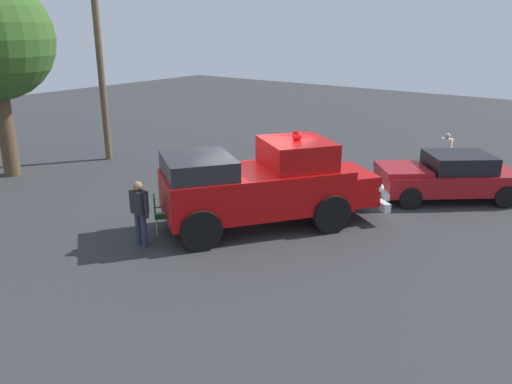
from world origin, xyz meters
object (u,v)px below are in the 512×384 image
object	(u,v)px
vintage_fire_truck	(264,184)
traffic_cone	(316,186)
classic_hot_rod	(447,176)
lawn_chair_spare	(221,170)
lawn_chair_near_truck	(446,151)
utility_pole	(100,65)
lawn_chair_by_car	(160,211)
spectator_seated	(446,149)
spectator_standing	(140,209)

from	to	relation	value
vintage_fire_truck	traffic_cone	world-z (taller)	vintage_fire_truck
classic_hot_rod	lawn_chair_spare	world-z (taller)	classic_hot_rod
vintage_fire_truck	traffic_cone	xyz separation A→B (m)	(0.15, -3.09, -0.89)
traffic_cone	lawn_chair_near_truck	bearing A→B (deg)	-109.67
utility_pole	traffic_cone	size ratio (longest dim) A/B	11.30
lawn_chair_by_car	utility_pole	world-z (taller)	utility_pole
lawn_chair_by_car	lawn_chair_spare	size ratio (longest dim) A/B	1.00
lawn_chair_spare	traffic_cone	size ratio (longest dim) A/B	1.61
lawn_chair_by_car	classic_hot_rod	bearing A→B (deg)	-125.75
vintage_fire_truck	lawn_chair_near_truck	size ratio (longest dim) A/B	6.00
spectator_seated	lawn_chair_near_truck	bearing A→B (deg)	-85.59
vintage_fire_truck	lawn_chair_spare	size ratio (longest dim) A/B	6.00
classic_hot_rod	spectator_standing	distance (m)	9.50
lawn_chair_near_truck	utility_pole	bearing A→B (deg)	32.40
classic_hot_rod	lawn_chair_by_car	distance (m)	8.91
lawn_chair_spare	utility_pole	xyz separation A→B (m)	(6.07, -0.07, 3.14)
vintage_fire_truck	lawn_chair_spare	distance (m)	3.83
vintage_fire_truck	classic_hot_rod	bearing A→B (deg)	-122.26
lawn_chair_near_truck	lawn_chair_spare	size ratio (longest dim) A/B	1.00
spectator_seated	traffic_cone	distance (m)	6.41
vintage_fire_truck	utility_pole	xyz separation A→B (m)	(9.30, -2.04, 2.53)
classic_hot_rod	spectator_standing	world-z (taller)	spectator_standing
lawn_chair_by_car	spectator_seated	xyz separation A→B (m)	(-3.98, -11.14, 0.11)
lawn_chair_near_truck	spectator_seated	xyz separation A→B (m)	(-0.01, 0.13, 0.11)
utility_pole	lawn_chair_near_truck	bearing A→B (deg)	-147.60
lawn_chair_by_car	lawn_chair_near_truck	bearing A→B (deg)	-109.40
lawn_chair_spare	spectator_standing	bearing A→B (deg)	107.75
utility_pole	traffic_cone	xyz separation A→B (m)	(-9.14, -1.06, -3.42)
vintage_fire_truck	traffic_cone	distance (m)	3.22
spectator_standing	traffic_cone	distance (m)	6.22
vintage_fire_truck	traffic_cone	bearing A→B (deg)	-87.15
lawn_chair_near_truck	spectator_seated	bearing A→B (deg)	94.41
vintage_fire_truck	spectator_seated	world-z (taller)	vintage_fire_truck
lawn_chair_by_car	spectator_standing	distance (m)	0.98
lawn_chair_spare	utility_pole	size ratio (longest dim) A/B	0.14
vintage_fire_truck	lawn_chair_by_car	xyz separation A→B (m)	(1.93, 2.04, -0.61)
spectator_seated	traffic_cone	xyz separation A→B (m)	(2.21, 6.01, -0.39)
lawn_chair_near_truck	traffic_cone	world-z (taller)	lawn_chair_near_truck
lawn_chair_spare	traffic_cone	xyz separation A→B (m)	(-3.08, -1.12, -0.28)
classic_hot_rod	lawn_chair_by_car	world-z (taller)	classic_hot_rod
classic_hot_rod	spectator_seated	distance (m)	4.10
lawn_chair_by_car	vintage_fire_truck	bearing A→B (deg)	-133.43
utility_pole	lawn_chair_by_car	bearing A→B (deg)	151.07
spectator_seated	lawn_chair_spare	bearing A→B (deg)	53.47
spectator_seated	utility_pole	distance (m)	13.71
lawn_chair_by_car	spectator_standing	bearing A→B (deg)	106.35
lawn_chair_near_truck	spectator_seated	distance (m)	0.17
lawn_chair_near_truck	spectator_standing	bearing A→B (deg)	72.98
vintage_fire_truck	lawn_chair_near_truck	xyz separation A→B (m)	(-2.04, -9.23, -0.61)
spectator_standing	utility_pole	xyz separation A→B (m)	(7.63, -4.94, 2.77)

